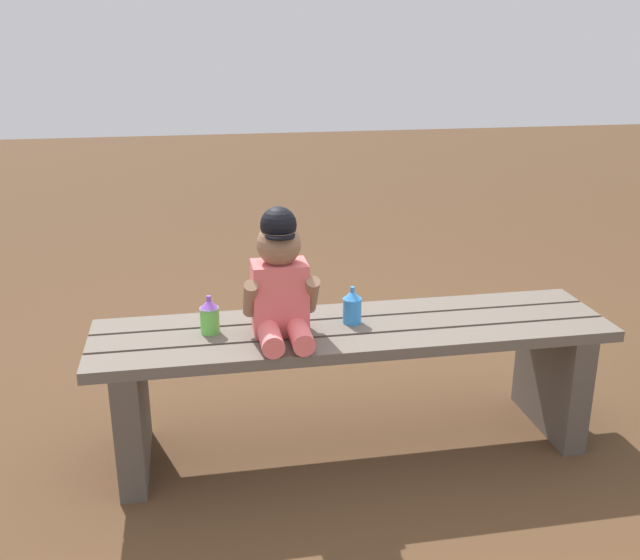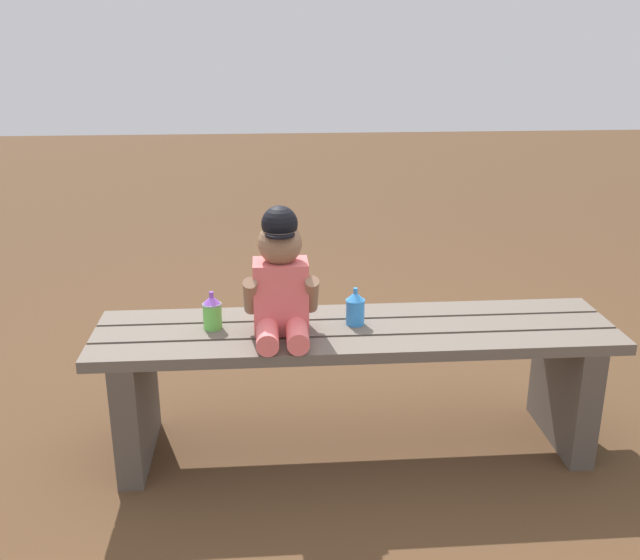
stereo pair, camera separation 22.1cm
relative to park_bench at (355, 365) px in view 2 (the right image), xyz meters
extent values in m
plane|color=#4C331E|center=(0.00, 0.00, -0.30)|extent=(16.00, 16.00, 0.00)
cube|color=#60564C|center=(0.00, -0.14, 0.12)|extent=(1.67, 0.13, 0.04)
cube|color=#60564C|center=(0.00, 0.00, 0.12)|extent=(1.67, 0.13, 0.04)
cube|color=#60564C|center=(0.00, 0.14, 0.12)|extent=(1.67, 0.13, 0.04)
cube|color=#524941|center=(-0.72, 0.00, -0.10)|extent=(0.08, 0.41, 0.40)
cube|color=#524941|center=(0.72, 0.00, -0.10)|extent=(0.08, 0.41, 0.40)
cube|color=#E56666|center=(-0.24, -0.01, 0.25)|extent=(0.17, 0.12, 0.23)
sphere|color=#8C664C|center=(-0.24, -0.01, 0.42)|extent=(0.14, 0.14, 0.14)
cylinder|color=black|center=(-0.24, -0.05, 0.46)|extent=(0.09, 0.09, 0.01)
sphere|color=black|center=(-0.24, -0.01, 0.49)|extent=(0.11, 0.11, 0.11)
cylinder|color=#F06B6B|center=(-0.28, -0.13, 0.17)|extent=(0.07, 0.16, 0.07)
cylinder|color=#F06B6B|center=(-0.19, -0.13, 0.17)|extent=(0.07, 0.16, 0.07)
cylinder|color=#8C664C|center=(-0.33, -0.04, 0.27)|extent=(0.04, 0.12, 0.14)
cylinder|color=#8C664C|center=(-0.15, -0.04, 0.27)|extent=(0.04, 0.12, 0.14)
cylinder|color=#66CC4C|center=(-0.46, 0.02, 0.18)|extent=(0.06, 0.06, 0.09)
cone|color=#8C4CCC|center=(-0.46, 0.02, 0.23)|extent=(0.06, 0.06, 0.03)
cylinder|color=#8C4CCC|center=(-0.46, 0.02, 0.25)|extent=(0.01, 0.01, 0.02)
cylinder|color=#338CE5|center=(0.00, 0.02, 0.18)|extent=(0.06, 0.06, 0.09)
cone|color=#338CE5|center=(0.00, 0.02, 0.23)|extent=(0.06, 0.06, 0.03)
cylinder|color=#338CE5|center=(0.00, 0.02, 0.25)|extent=(0.01, 0.01, 0.02)
camera|label=1|loc=(-0.50, -2.11, 1.04)|focal=40.64mm
camera|label=2|loc=(-0.28, -2.14, 1.04)|focal=40.64mm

